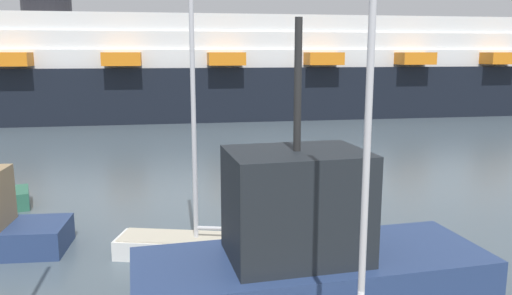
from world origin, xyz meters
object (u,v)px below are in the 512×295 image
(cruise_ship, at_px, (217,70))
(sailboat_0, at_px, (211,243))
(fishing_boat_1, at_px, (306,257))
(channel_buoy_0, at_px, (318,206))

(cruise_ship, bearing_deg, sailboat_0, -96.07)
(sailboat_0, xyz_separation_m, fishing_boat_1, (2.30, -3.71, 0.97))
(channel_buoy_0, xyz_separation_m, cruise_ship, (-3.00, 34.12, 4.26))
(sailboat_0, relative_size, cruise_ship, 0.10)
(fishing_boat_1, xyz_separation_m, cruise_ship, (-0.95, 41.74, 3.16))
(sailboat_0, distance_m, channel_buoy_0, 5.84)
(channel_buoy_0, bearing_deg, fishing_boat_1, -105.00)
(fishing_boat_1, distance_m, channel_buoy_0, 7.96)
(fishing_boat_1, height_order, cruise_ship, cruise_ship)
(sailboat_0, height_order, fishing_boat_1, sailboat_0)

